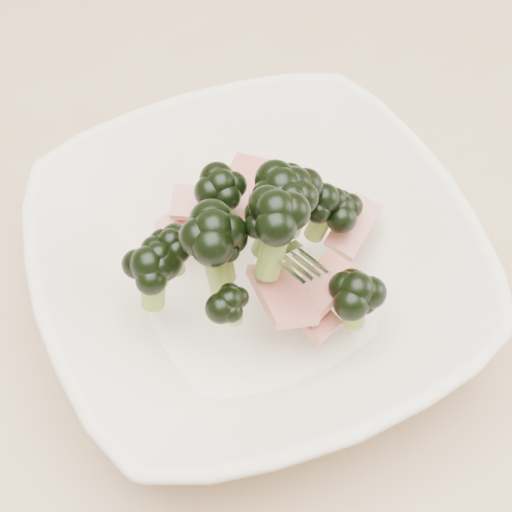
# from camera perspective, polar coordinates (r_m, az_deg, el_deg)

# --- Properties ---
(dining_table) EXTENTS (1.20, 0.80, 0.75)m
(dining_table) POSITION_cam_1_polar(r_m,az_deg,el_deg) (0.62, -5.40, -5.72)
(dining_table) COLOR tan
(dining_table) RESTS_ON ground
(broccoli_dish) EXTENTS (0.31, 0.31, 0.14)m
(broccoli_dish) POSITION_cam_1_polar(r_m,az_deg,el_deg) (0.49, 0.07, -0.60)
(broccoli_dish) COLOR beige
(broccoli_dish) RESTS_ON dining_table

